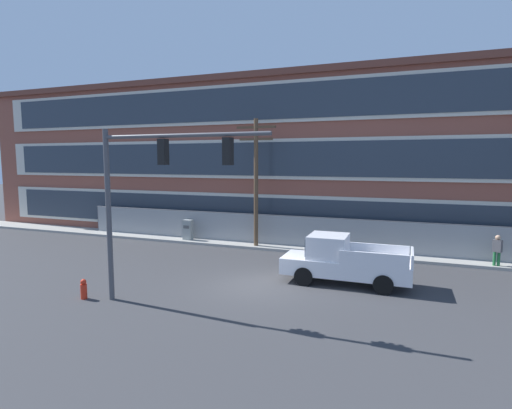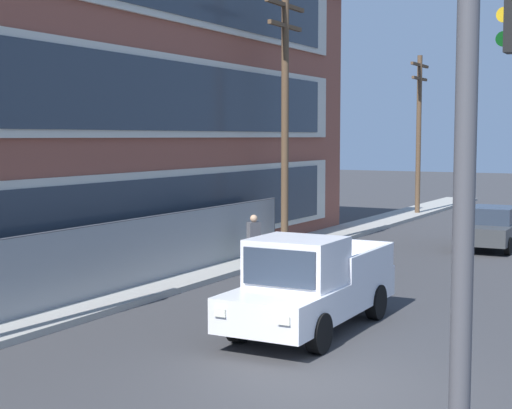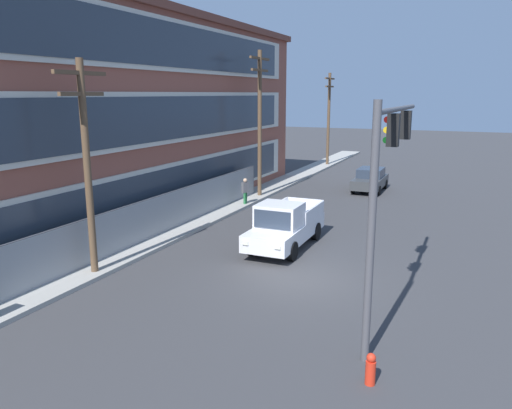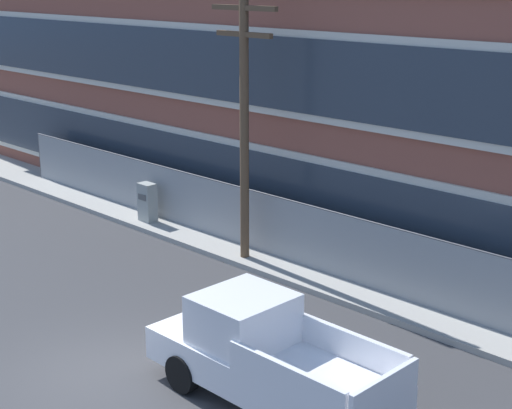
% 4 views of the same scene
% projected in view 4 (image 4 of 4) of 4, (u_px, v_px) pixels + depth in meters
% --- Properties ---
extents(ground_plane, '(160.00, 160.00, 0.00)m').
position_uv_depth(ground_plane, '(96.00, 375.00, 16.56)').
color(ground_plane, '#38383A').
extents(sidewalk_building_side, '(80.00, 2.03, 0.16)m').
position_uv_depth(sidewalk_building_side, '(326.00, 278.00, 21.63)').
color(sidewalk_building_side, '#9E9B93').
rests_on(sidewalk_building_side, ground).
extents(brick_mill_building, '(48.07, 9.09, 10.86)m').
position_uv_depth(brick_mill_building, '(378.00, 61.00, 25.33)').
color(brick_mill_building, brown).
rests_on(brick_mill_building, ground).
extents(chain_link_fence, '(28.64, 0.06, 1.99)m').
position_uv_depth(chain_link_fence, '(301.00, 236.00, 22.23)').
color(chain_link_fence, gray).
rests_on(chain_link_fence, ground).
extents(pickup_truck_white, '(5.47, 2.04, 2.09)m').
position_uv_depth(pickup_truck_white, '(266.00, 357.00, 15.23)').
color(pickup_truck_white, silver).
rests_on(pickup_truck_white, ground).
extents(utility_pole_near_corner, '(2.43, 0.26, 7.78)m').
position_uv_depth(utility_pole_near_corner, '(244.00, 116.00, 21.91)').
color(utility_pole_near_corner, brown).
rests_on(utility_pole_near_corner, ground).
extents(electrical_cabinet, '(0.60, 0.43, 1.46)m').
position_uv_depth(electrical_cabinet, '(147.00, 204.00, 26.28)').
color(electrical_cabinet, '#939993').
rests_on(electrical_cabinet, ground).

